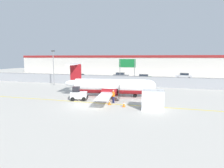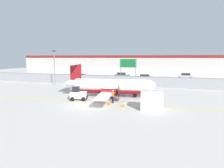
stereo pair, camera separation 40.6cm
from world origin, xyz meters
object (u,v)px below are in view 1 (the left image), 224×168
at_px(baggage_tug, 78,94).
at_px(traffic_cone_near_right, 110,102).
at_px(traffic_cone_near_left, 84,96).
at_px(commuter_airplane, 112,86).
at_px(ground_crew_worker, 113,96).
at_px(parked_car_3, 184,76).
at_px(highway_sign, 127,65).
at_px(parked_car_0, 80,77).
at_px(parked_car_1, 121,75).
at_px(parked_car_2, 143,77).
at_px(traffic_cone_far_left, 124,104).
at_px(apron_light_pole, 53,65).
at_px(cargo_container, 153,100).

bearing_deg(baggage_tug, traffic_cone_near_right, -31.33).
bearing_deg(traffic_cone_near_left, commuter_airplane, 31.51).
height_order(baggage_tug, ground_crew_worker, baggage_tug).
height_order(parked_car_3, highway_sign, highway_sign).
distance_m(parked_car_0, parked_car_3, 27.60).
bearing_deg(parked_car_1, traffic_cone_near_left, -91.04).
bearing_deg(parked_car_2, ground_crew_worker, 81.75).
relative_size(traffic_cone_far_left, apron_light_pole, 0.09).
bearing_deg(ground_crew_worker, apron_light_pole, 91.74).
distance_m(parked_car_2, apron_light_pole, 21.58).
distance_m(parked_car_0, apron_light_pole, 10.22).
bearing_deg(commuter_airplane, baggage_tug, -144.44).
bearing_deg(highway_sign, parked_car_1, 110.63).
height_order(baggage_tug, traffic_cone_far_left, baggage_tug).
bearing_deg(apron_light_pole, ground_crew_worker, -36.71).
height_order(traffic_cone_far_left, parked_car_0, parked_car_0).
xyz_separation_m(baggage_tug, traffic_cone_near_left, (0.22, 1.49, -0.54)).
distance_m(commuter_airplane, highway_sign, 14.27).
bearing_deg(parked_car_3, apron_light_pole, 39.69).
bearing_deg(parked_car_1, ground_crew_worker, -81.76).
distance_m(traffic_cone_far_left, parked_car_0, 28.99).
distance_m(parked_car_0, parked_car_2, 16.06).
bearing_deg(highway_sign, cargo_container, -70.05).
distance_m(cargo_container, traffic_cone_far_left, 3.52).
bearing_deg(apron_light_pole, parked_car_2, 36.78).
relative_size(ground_crew_worker, highway_sign, 0.31).
xyz_separation_m(traffic_cone_near_right, parked_car_3, (10.70, 33.02, 0.58)).
distance_m(cargo_container, traffic_cone_near_right, 5.50).
relative_size(ground_crew_worker, parked_car_0, 0.39).
bearing_deg(cargo_container, parked_car_0, 126.72).
xyz_separation_m(traffic_cone_far_left, highway_sign, (-3.74, 19.47, 3.83)).
xyz_separation_m(cargo_container, traffic_cone_near_right, (-5.38, 0.82, -0.79)).
bearing_deg(cargo_container, traffic_cone_far_left, 171.92).
height_order(traffic_cone_far_left, apron_light_pole, apron_light_pole).
xyz_separation_m(baggage_tug, highway_sign, (3.07, 17.66, 3.28)).
xyz_separation_m(cargo_container, parked_car_0, (-20.37, 23.76, -0.21)).
height_order(ground_crew_worker, highway_sign, highway_sign).
xyz_separation_m(baggage_tug, parked_car_0, (-10.15, 21.70, 0.04)).
bearing_deg(parked_car_2, traffic_cone_near_left, 70.13).
bearing_deg(highway_sign, parked_car_0, 162.98).
relative_size(parked_car_0, parked_car_2, 1.00).
bearing_deg(traffic_cone_near_left, parked_car_0, 117.17).
height_order(traffic_cone_near_right, apron_light_pole, apron_light_pole).
height_order(parked_car_0, parked_car_3, same).
relative_size(baggage_tug, traffic_cone_far_left, 3.98).
bearing_deg(highway_sign, baggage_tug, -99.85).
bearing_deg(ground_crew_worker, parked_car_2, 37.18).
relative_size(commuter_airplane, cargo_container, 6.35).
bearing_deg(parked_car_3, highway_sign, 52.25).
bearing_deg(parked_car_3, traffic_cone_far_left, 79.11).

